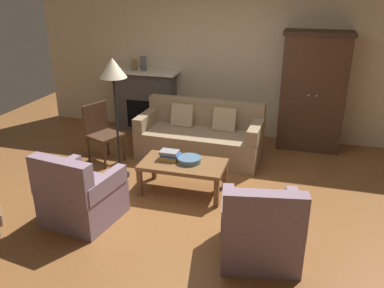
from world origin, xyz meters
name	(u,v)px	position (x,y,z in m)	size (l,w,h in m)	color
ground_plane	(192,197)	(0.00, 0.00, 0.00)	(9.60, 9.60, 0.00)	brown
back_wall	(232,56)	(0.00, 2.55, 1.40)	(7.20, 0.10, 2.80)	beige
fireplace	(146,100)	(-1.55, 2.30, 0.57)	(1.26, 0.48, 1.12)	#4C4947
armoire	(313,92)	(1.40, 2.22, 0.96)	(1.06, 0.57, 1.91)	#472D1E
couch	(201,137)	(-0.24, 1.33, 0.32)	(1.95, 0.92, 0.86)	#937A5B
coffee_table	(183,167)	(-0.16, 0.13, 0.37)	(1.10, 0.60, 0.42)	brown
fruit_bowl	(189,160)	(-0.09, 0.17, 0.45)	(0.31, 0.31, 0.07)	slate
book_stack	(170,155)	(-0.36, 0.18, 0.48)	(0.26, 0.19, 0.12)	gold
mantel_vase_bronze	(134,65)	(-1.73, 2.28, 1.22)	(0.09, 0.09, 0.19)	olive
mantel_vase_slate	(144,63)	(-1.55, 2.28, 1.25)	(0.10, 0.10, 0.25)	#565B66
armchair_near_left	(80,196)	(-1.09, -0.87, 0.32)	(0.88, 0.88, 0.88)	gray
armchair_near_right	(260,231)	(0.99, -0.99, 0.32)	(0.89, 0.89, 0.88)	gray
side_chair_wooden	(101,129)	(-1.67, 0.77, 0.51)	(0.58, 0.58, 0.90)	#472D1E
floor_lamp	(113,75)	(-1.16, 0.32, 1.47)	(0.36, 0.36, 1.70)	black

